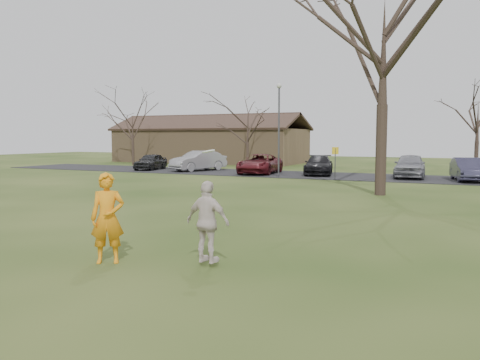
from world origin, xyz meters
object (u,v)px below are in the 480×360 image
car_0 (151,162)px  car_3 (319,165)px  player_defender (108,218)px  car_5 (468,169)px  car_1 (198,161)px  car_2 (260,164)px  big_tree (384,43)px  car_4 (410,166)px  lamp_post (279,118)px  building (209,144)px  catching_play (208,222)px

car_0 → car_3: bearing=-6.6°
player_defender → car_5: bearing=41.7°
car_3 → car_5: (9.66, -1.02, 0.02)m
car_1 → car_2: 5.71m
car_0 → big_tree: bearing=-35.8°
big_tree → car_1: bearing=147.1°
car_4 → lamp_post: size_ratio=0.74×
player_defender → building: 42.72m
building → player_defender: bearing=-63.7°
player_defender → big_tree: (3.10, 15.29, 6.02)m
lamp_post → building: bearing=132.1°
car_0 → big_tree: (20.05, -9.64, 6.30)m
car_4 → car_5: size_ratio=1.09×
car_0 → car_5: size_ratio=0.91×
car_4 → car_5: (3.48, -1.00, -0.09)m
player_defender → building: bearing=83.1°
car_2 → car_5: (13.82, -0.03, -0.01)m
car_0 → car_4: (20.14, 0.83, 0.13)m
building → lamp_post: (14.00, -15.50, 2.04)m
catching_play → lamp_post: size_ratio=0.38×
car_5 → lamp_post: bearing=178.3°
car_0 → car_2: bearing=-10.9°
car_3 → player_defender: bearing=-96.8°
car_4 → car_3: bearing=176.0°
car_5 → catching_play: catching_play is taller
car_1 → car_4: 16.00m
big_tree → lamp_post: bearing=136.8°
car_0 → car_2: (9.80, -0.14, 0.05)m
car_1 → player_defender: bearing=-43.7°
car_5 → building: size_ratio=0.21×
player_defender → car_3: bearing=63.4°
car_2 → building: 17.93m
car_4 → lamp_post: lamp_post is taller
car_4 → building: bearing=146.6°
car_4 → building: size_ratio=0.23×
player_defender → catching_play: bearing=-15.4°
car_4 → catching_play: (-1.09, -25.09, 0.12)m
car_0 → lamp_post: 12.67m
player_defender → car_3: (-3.00, 25.78, -0.26)m
player_defender → car_3: 25.96m
car_3 → car_2: bearing=179.9°
car_5 → big_tree: 11.89m
car_3 → lamp_post: size_ratio=0.75×
car_5 → car_3: bearing=162.7°
car_3 → big_tree: big_tree is taller
car_0 → big_tree: size_ratio=0.28×
player_defender → catching_play: catching_play is taller
car_1 → building: 14.15m
catching_play → building: size_ratio=0.12×
lamp_post → car_3: bearing=57.5°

